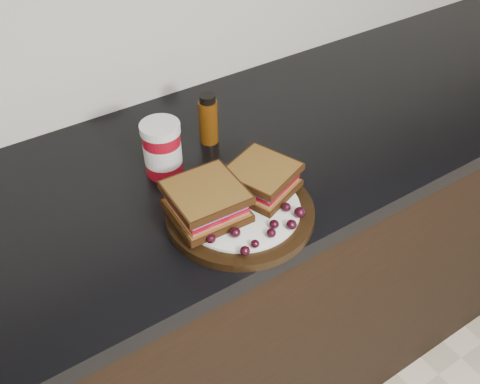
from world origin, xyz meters
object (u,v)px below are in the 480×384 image
object	(u,v)px
sandwich_left	(206,201)
condiment_jar	(162,149)
oil_bottle	(208,119)
plate	(240,212)

from	to	relation	value
sandwich_left	condiment_jar	bearing A→B (deg)	90.92
sandwich_left	oil_bottle	xyz separation A→B (m)	(0.14, 0.22, 0.00)
sandwich_left	plate	bearing A→B (deg)	-14.36
condiment_jar	plate	bearing A→B (deg)	-73.80
plate	sandwich_left	size ratio (longest dim) A/B	2.17
sandwich_left	condiment_jar	size ratio (longest dim) A/B	1.10
plate	condiment_jar	world-z (taller)	condiment_jar
oil_bottle	plate	bearing A→B (deg)	-107.60
sandwich_left	oil_bottle	size ratio (longest dim) A/B	1.11
plate	oil_bottle	world-z (taller)	oil_bottle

